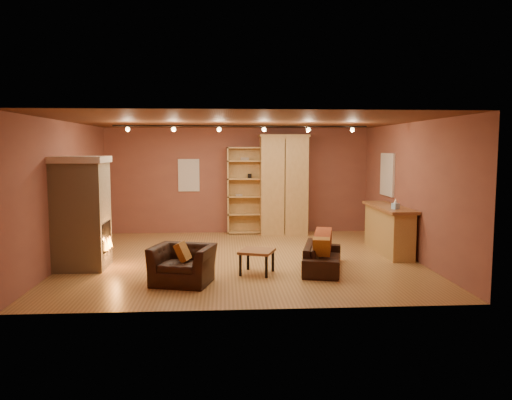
{
  "coord_description": "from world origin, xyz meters",
  "views": [
    {
      "loc": [
        -0.37,
        -10.09,
        2.28
      ],
      "look_at": [
        0.29,
        0.2,
        1.2
      ],
      "focal_mm": 35.0,
      "sensor_mm": 36.0,
      "label": 1
    }
  ],
  "objects": [
    {
      "name": "right_wall",
      "position": [
        3.5,
        0.0,
        1.4
      ],
      "size": [
        0.02,
        6.5,
        2.8
      ],
      "primitive_type": "cube",
      "color": "brown",
      "rests_on": "floor"
    },
    {
      "name": "loveseat",
      "position": [
        1.47,
        -1.01,
        0.35
      ],
      "size": [
        0.87,
        1.74,
        0.72
      ],
      "rotation": [
        0.0,
        0.0,
        1.33
      ],
      "color": "black",
      "rests_on": "floor"
    },
    {
      "name": "left_wall",
      "position": [
        -3.5,
        0.0,
        1.4
      ],
      "size": [
        0.02,
        6.5,
        2.8
      ],
      "primitive_type": "cube",
      "color": "brown",
      "rests_on": "floor"
    },
    {
      "name": "floor",
      "position": [
        0.0,
        0.0,
        0.0
      ],
      "size": [
        7.0,
        7.0,
        0.0
      ],
      "primitive_type": "plane",
      "color": "olive",
      "rests_on": "ground"
    },
    {
      "name": "back_wall",
      "position": [
        0.0,
        3.25,
        1.4
      ],
      "size": [
        7.0,
        0.02,
        2.8
      ],
      "primitive_type": "cube",
      "color": "brown",
      "rests_on": "floor"
    },
    {
      "name": "fireplace",
      "position": [
        -3.04,
        -0.6,
        1.06
      ],
      "size": [
        1.01,
        0.98,
        2.12
      ],
      "color": "tan",
      "rests_on": "floor"
    },
    {
      "name": "back_window",
      "position": [
        -1.3,
        3.23,
        1.55
      ],
      "size": [
        0.56,
        0.04,
        0.86
      ],
      "primitive_type": "cube",
      "color": "silver",
      "rests_on": "back_wall"
    },
    {
      "name": "right_window",
      "position": [
        3.47,
        1.4,
        1.65
      ],
      "size": [
        0.05,
        0.9,
        1.0
      ],
      "primitive_type": "cube",
      "color": "silver",
      "rests_on": "right_wall"
    },
    {
      "name": "armoire",
      "position": [
        1.2,
        2.92,
        1.31
      ],
      "size": [
        1.28,
        0.73,
        2.62
      ],
      "color": "tan",
      "rests_on": "floor"
    },
    {
      "name": "tissue_box",
      "position": [
        3.15,
        -0.12,
        1.11
      ],
      "size": [
        0.17,
        0.17,
        0.23
      ],
      "rotation": [
        0.0,
        0.0,
        0.42
      ],
      "color": "#93C3EC",
      "rests_on": "bar_counter"
    },
    {
      "name": "armchair",
      "position": [
        -1.07,
        -1.8,
        0.43
      ],
      "size": [
        1.12,
        0.88,
        0.86
      ],
      "rotation": [
        0.0,
        0.0,
        -0.26
      ],
      "color": "black",
      "rests_on": "floor"
    },
    {
      "name": "track_rail",
      "position": [
        0.0,
        0.2,
        2.69
      ],
      "size": [
        5.2,
        0.09,
        0.13
      ],
      "color": "black",
      "rests_on": "ceiling"
    },
    {
      "name": "bookcase",
      "position": [
        0.18,
        3.13,
        1.17
      ],
      "size": [
        0.94,
        0.37,
        2.3
      ],
      "color": "tan",
      "rests_on": "floor"
    },
    {
      "name": "coffee_table",
      "position": [
        0.22,
        -1.24,
        0.37
      ],
      "size": [
        0.73,
        0.73,
        0.44
      ],
      "rotation": [
        0.0,
        0.0,
        -0.34
      ],
      "color": "#925E35",
      "rests_on": "floor"
    },
    {
      "name": "ceiling",
      "position": [
        0.0,
        0.0,
        2.8
      ],
      "size": [
        7.0,
        7.0,
        0.0
      ],
      "primitive_type": "plane",
      "rotation": [
        3.14,
        0.0,
        0.0
      ],
      "color": "#58321B",
      "rests_on": "back_wall"
    },
    {
      "name": "bar_counter",
      "position": [
        3.2,
        0.43,
        0.52
      ],
      "size": [
        0.58,
        2.14,
        1.02
      ],
      "color": "tan",
      "rests_on": "floor"
    }
  ]
}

